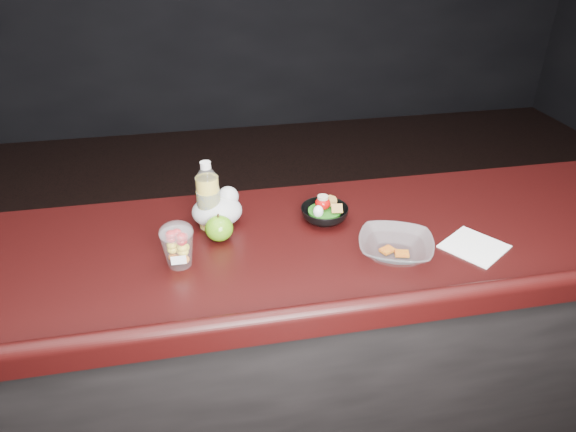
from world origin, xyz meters
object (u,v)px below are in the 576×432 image
(lemonade_bottle, at_px, (209,200))
(green_apple, at_px, (219,228))
(takeout_bowl, at_px, (395,247))
(snack_bowl, at_px, (324,213))
(fruit_cup, at_px, (178,244))

(lemonade_bottle, xyz_separation_m, green_apple, (0.02, -0.08, -0.05))
(takeout_bowl, bearing_deg, snack_bowl, 124.06)
(takeout_bowl, bearing_deg, fruit_cup, 173.47)
(lemonade_bottle, xyz_separation_m, snack_bowl, (0.36, -0.04, -0.06))
(fruit_cup, distance_m, takeout_bowl, 0.62)
(snack_bowl, bearing_deg, fruit_cup, -161.12)
(fruit_cup, height_order, green_apple, fruit_cup)
(lemonade_bottle, height_order, snack_bowl, lemonade_bottle)
(green_apple, relative_size, takeout_bowl, 0.32)
(fruit_cup, bearing_deg, snack_bowl, 18.88)
(green_apple, height_order, snack_bowl, green_apple)
(green_apple, relative_size, snack_bowl, 0.50)
(fruit_cup, xyz_separation_m, takeout_bowl, (0.61, -0.07, -0.04))
(lemonade_bottle, distance_m, snack_bowl, 0.37)
(fruit_cup, relative_size, takeout_bowl, 0.48)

